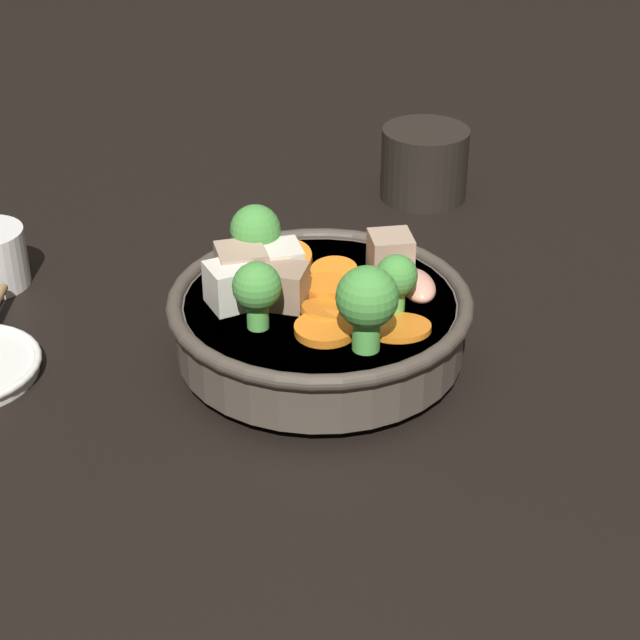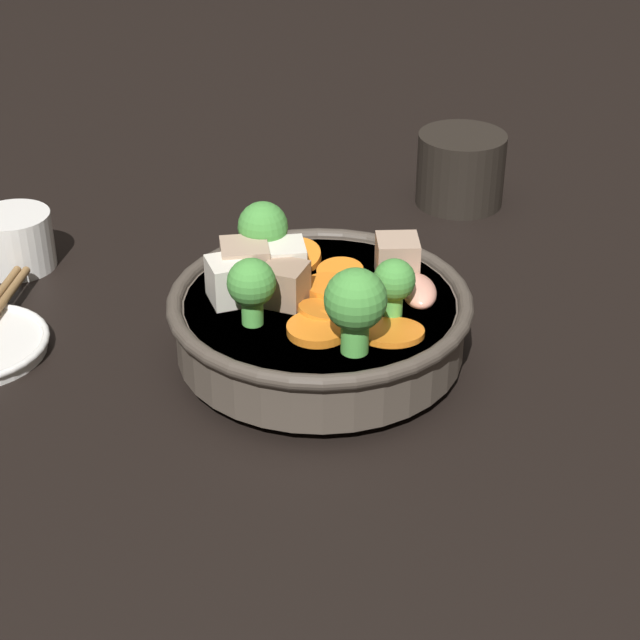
% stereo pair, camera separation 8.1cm
% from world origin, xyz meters
% --- Properties ---
extents(ground_plane, '(3.00, 3.00, 0.00)m').
position_xyz_m(ground_plane, '(0.00, 0.00, 0.00)').
color(ground_plane, black).
extents(stirfry_bowl, '(0.23, 0.23, 0.12)m').
position_xyz_m(stirfry_bowl, '(-0.00, 0.00, 0.04)').
color(stirfry_bowl, '#51473D').
rests_on(stirfry_bowl, ground_plane).
extents(dark_mug, '(0.11, 0.09, 0.07)m').
position_xyz_m(dark_mug, '(0.32, -0.02, 0.04)').
color(dark_mug, black).
rests_on(dark_mug, ground_plane).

